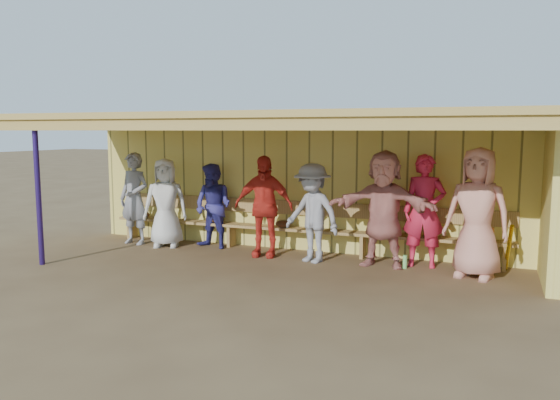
% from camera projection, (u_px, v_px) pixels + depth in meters
% --- Properties ---
extents(ground, '(90.00, 90.00, 0.00)m').
position_uv_depth(ground, '(272.00, 265.00, 9.12)').
color(ground, brown).
rests_on(ground, ground).
extents(player_a, '(0.70, 0.49, 1.81)m').
position_uv_depth(player_a, '(134.00, 198.00, 10.71)').
color(player_a, gray).
rests_on(player_a, ground).
extents(player_b, '(0.97, 0.81, 1.70)m').
position_uv_depth(player_b, '(165.00, 203.00, 10.47)').
color(player_b, silver).
rests_on(player_b, ground).
extents(player_c, '(0.88, 0.75, 1.61)m').
position_uv_depth(player_c, '(213.00, 206.00, 10.33)').
color(player_c, navy).
rests_on(player_c, ground).
extents(player_d, '(1.10, 0.58, 1.80)m').
position_uv_depth(player_d, '(264.00, 206.00, 9.65)').
color(player_d, red).
rests_on(player_d, ground).
extents(player_e, '(1.24, 0.97, 1.68)m').
position_uv_depth(player_e, '(312.00, 213.00, 9.22)').
color(player_e, gray).
rests_on(player_e, ground).
extents(player_f, '(1.79, 0.62, 1.92)m').
position_uv_depth(player_f, '(383.00, 209.00, 8.90)').
color(player_f, tan).
rests_on(player_f, ground).
extents(player_g, '(0.70, 0.48, 1.85)m').
position_uv_depth(player_g, '(424.00, 211.00, 8.90)').
color(player_g, red).
rests_on(player_g, ground).
extents(player_h, '(1.10, 0.86, 1.98)m').
position_uv_depth(player_h, '(477.00, 213.00, 8.22)').
color(player_h, tan).
rests_on(player_h, ground).
extents(dugout_structure, '(8.80, 3.20, 2.50)m').
position_uv_depth(dugout_structure, '(308.00, 162.00, 9.40)').
color(dugout_structure, '#E8D763').
rests_on(dugout_structure, ground).
extents(bench, '(7.60, 0.34, 0.93)m').
position_uv_depth(bench, '(295.00, 223.00, 10.08)').
color(bench, '#AB8649').
rests_on(bench, ground).
extents(dugout_equipment, '(7.16, 0.62, 0.80)m').
position_uv_depth(dugout_equipment, '(253.00, 224.00, 10.26)').
color(dugout_equipment, gold).
rests_on(dugout_equipment, ground).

